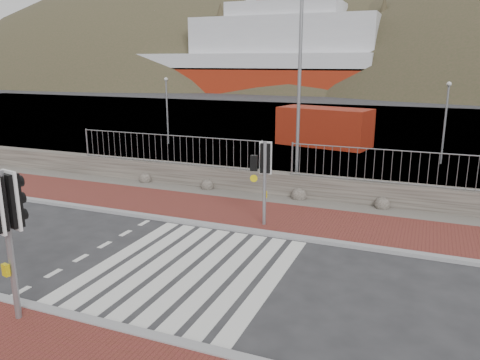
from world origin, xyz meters
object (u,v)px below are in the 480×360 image
at_px(streetlight, 303,83).
at_px(shipping_container, 324,127).
at_px(ferry, 248,59).
at_px(traffic_signal_near, 6,215).
at_px(traffic_signal_far, 264,166).

bearing_deg(streetlight, shipping_container, 75.11).
bearing_deg(ferry, traffic_signal_near, -72.41).
bearing_deg(ferry, streetlight, -67.05).
xyz_separation_m(streetlight, shipping_container, (-1.36, 10.75, -3.13)).
height_order(traffic_signal_far, shipping_container, traffic_signal_far).
distance_m(traffic_signal_near, traffic_signal_far, 7.62).
bearing_deg(shipping_container, streetlight, -70.45).
height_order(traffic_signal_far, streetlight, streetlight).
bearing_deg(streetlight, traffic_signal_far, -111.80).
bearing_deg(streetlight, ferry, 90.85).
xyz_separation_m(ferry, traffic_signal_far, (25.33, -64.25, -3.38)).
distance_m(traffic_signal_near, streetlight, 12.09).
xyz_separation_m(ferry, shipping_container, (23.94, -49.00, -4.20)).
relative_size(streetlight, shipping_container, 1.37).
xyz_separation_m(traffic_signal_near, shipping_container, (1.32, 22.36, -1.09)).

